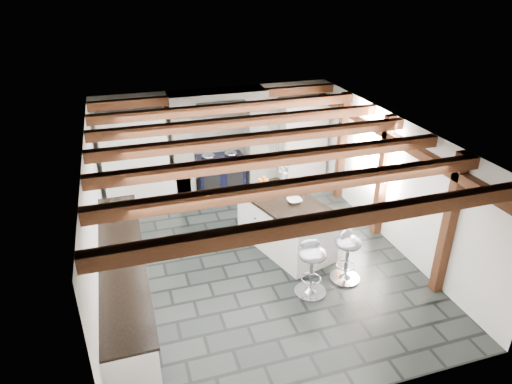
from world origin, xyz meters
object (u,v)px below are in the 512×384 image
object	(u,v)px
range_cooker	(220,174)
kitchen_island	(285,224)
bar_stool_near	(347,250)
bar_stool_far	(312,262)

from	to	relation	value
range_cooker	kitchen_island	distance (m)	2.50
range_cooker	bar_stool_near	bearing A→B (deg)	-71.92
range_cooker	bar_stool_near	xyz separation A→B (m)	(1.18, -3.61, 0.09)
range_cooker	bar_stool_far	bearing A→B (deg)	-82.20
kitchen_island	bar_stool_far	distance (m)	1.34
bar_stool_far	range_cooker	bearing A→B (deg)	106.26
bar_stool_far	bar_stool_near	bearing A→B (deg)	20.88
range_cooker	bar_stool_near	size ratio (longest dim) A/B	1.13
range_cooker	kitchen_island	size ratio (longest dim) A/B	0.49
kitchen_island	bar_stool_far	bearing A→B (deg)	-110.36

